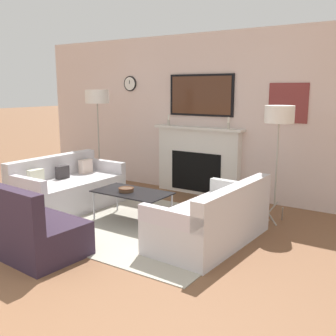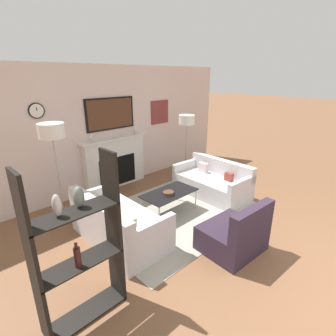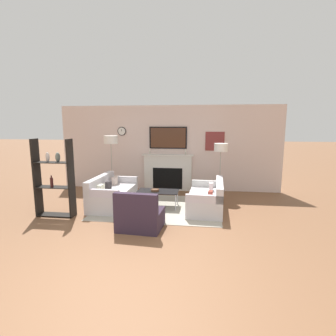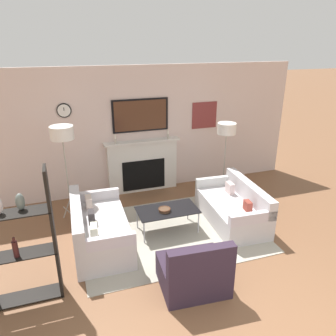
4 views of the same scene
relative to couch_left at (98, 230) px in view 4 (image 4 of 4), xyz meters
The scene contains 10 objects.
fireplace_wall 2.49m from the couch_left, 57.61° to the left, with size 7.09×0.28×2.70m.
area_rug 1.26m from the couch_left, ahead, with size 3.08×2.30×0.01m.
couch_left is the anchor object (origin of this frame).
couch_right 2.47m from the couch_left, ahead, with size 0.91×1.66×0.73m.
armchair 1.79m from the couch_left, 52.59° to the right, with size 0.92×0.81×0.82m.
coffee_table 1.21m from the couch_left, ahead, with size 1.05×0.57×0.42m.
decorative_bowl 1.15m from the couch_left, ahead, with size 0.21×0.21×0.06m.
floor_lamp_left 1.79m from the couch_left, 108.58° to the left, with size 0.41×0.41×1.78m.
floor_lamp_right 3.26m from the couch_left, 21.48° to the left, with size 0.38×0.38×1.59m.
shelf_unit 1.49m from the couch_left, 139.13° to the right, with size 0.88×0.28×1.79m.
Camera 4 is at (-1.61, -1.69, 3.17)m, focal length 35.00 mm.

